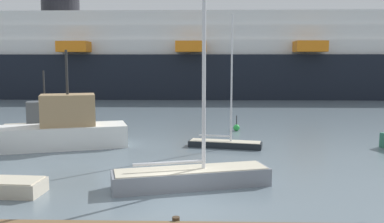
% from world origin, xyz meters
% --- Properties ---
extents(ground_plane, '(600.00, 600.00, 0.00)m').
position_xyz_m(ground_plane, '(0.00, 0.00, 0.00)').
color(ground_plane, slate).
extents(sailboat_1, '(4.75, 2.04, 8.33)m').
position_xyz_m(sailboat_1, '(2.28, 10.25, 0.40)').
color(sailboat_1, black).
rests_on(sailboat_1, ground_plane).
extents(sailboat_2, '(7.01, 3.31, 12.55)m').
position_xyz_m(sailboat_2, '(0.36, 1.86, 0.62)').
color(sailboat_2, gray).
rests_on(sailboat_2, ground_plane).
extents(fishing_boat_0, '(6.49, 3.81, 4.84)m').
position_xyz_m(fishing_boat_0, '(-10.17, 13.14, 0.94)').
color(fishing_boat_0, '#BCB29E').
rests_on(fishing_boat_0, ground_plane).
extents(fishing_boat_2, '(8.40, 4.95, 6.17)m').
position_xyz_m(fishing_boat_2, '(-7.98, 10.00, 1.23)').
color(fishing_boat_2, white).
rests_on(fishing_boat_2, ground_plane).
extents(channel_buoy_0, '(0.51, 0.51, 1.22)m').
position_xyz_m(channel_buoy_0, '(3.52, 16.74, 0.27)').
color(channel_buoy_0, green).
rests_on(channel_buoy_0, ground_plane).
extents(cruise_ship, '(120.63, 19.14, 19.17)m').
position_xyz_m(cruise_ship, '(-1.04, 52.37, 6.06)').
color(cruise_ship, black).
rests_on(cruise_ship, ground_plane).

